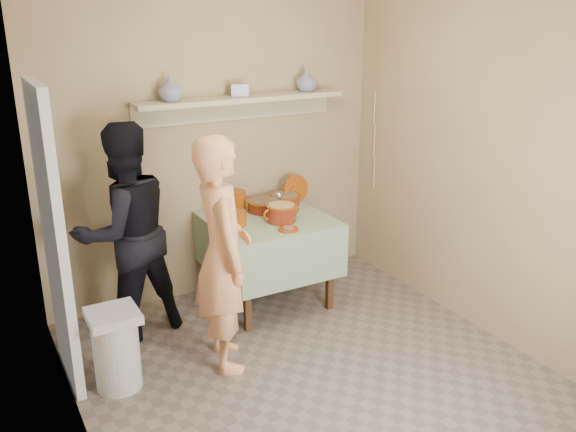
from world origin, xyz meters
TOP-DOWN VIEW (x-y plane):
  - ground at (0.00, 0.00)m, footprint 3.50×3.50m
  - tile_panel at (-1.46, 0.95)m, footprint 0.06×0.70m
  - plate_stack_a at (-0.02, 1.58)m, footprint 0.15×0.15m
  - plate_stack_b at (0.13, 1.60)m, footprint 0.14×0.14m
  - bowl_stack at (-0.04, 1.21)m, footprint 0.13×0.13m
  - empty_bowl at (-0.05, 1.33)m, footprint 0.17×0.17m
  - propped_lid at (0.68, 1.55)m, footprint 0.25×0.06m
  - vase_right at (0.83, 1.63)m, footprint 0.22×0.22m
  - vase_left at (-0.40, 1.63)m, footprint 0.25×0.25m
  - ceramic_box at (0.18, 1.63)m, footprint 0.16×0.13m
  - person_cook at (-0.45, 0.57)m, footprint 0.51×0.67m
  - person_helper at (-0.92, 1.32)m, footprint 0.92×0.78m
  - room_shell at (0.00, 0.00)m, footprint 3.04×3.54m
  - serving_table at (0.25, 1.28)m, footprint 0.97×0.97m
  - cazuela_meat_a at (0.31, 1.45)m, footprint 0.30×0.30m
  - cazuela_meat_b at (0.54, 1.50)m, footprint 0.28×0.28m
  - ladle at (0.47, 1.48)m, footprint 0.08×0.26m
  - cazuela_rice at (0.31, 1.14)m, footprint 0.33×0.25m
  - front_plate at (0.25, 0.93)m, footprint 0.16×0.16m
  - wall_shelf at (0.20, 1.65)m, footprint 1.80×0.25m
  - trash_bin at (-1.21, 0.64)m, footprint 0.32×0.32m
  - electrical_cord at (1.47, 1.48)m, footprint 0.01×0.05m

SIDE VIEW (x-z plane):
  - ground at x=0.00m, z-range 0.00..0.00m
  - trash_bin at x=-1.21m, z-range 0.00..0.56m
  - serving_table at x=0.25m, z-range 0.26..1.02m
  - front_plate at x=0.25m, z-range 0.76..0.78m
  - empty_bowl at x=-0.05m, z-range 0.76..0.81m
  - cazuela_meat_a at x=0.31m, z-range 0.77..0.87m
  - cazuela_meat_b at x=0.54m, z-range 0.77..0.87m
  - bowl_stack at x=-0.04m, z-range 0.76..0.89m
  - person_cook at x=-0.45m, z-range 0.00..1.65m
  - person_helper at x=-0.92m, z-range 0.00..1.65m
  - plate_stack_b at x=0.13m, z-range 0.76..0.92m
  - cazuela_rice at x=0.31m, z-range 0.77..0.92m
  - plate_stack_a at x=-0.02m, z-range 0.76..0.97m
  - ladle at x=0.47m, z-range 0.78..0.97m
  - propped_lid at x=0.68m, z-range 0.76..1.01m
  - tile_panel at x=-1.46m, z-range 0.00..2.00m
  - electrical_cord at x=1.47m, z-range 0.80..1.70m
  - room_shell at x=0.00m, z-range 0.30..2.92m
  - wall_shelf at x=0.20m, z-range 1.57..1.78m
  - ceramic_box at x=0.18m, z-range 1.72..1.82m
  - vase_right at x=0.83m, z-range 1.72..1.91m
  - vase_left at x=-0.40m, z-range 1.72..1.92m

